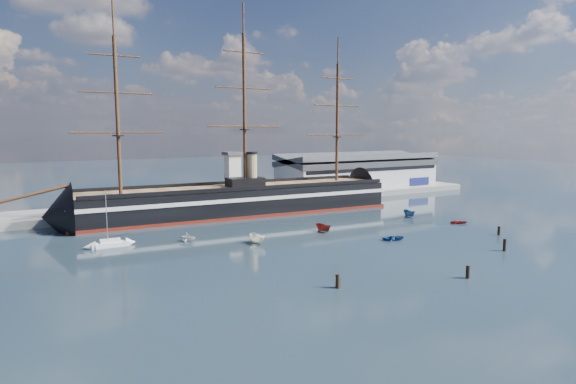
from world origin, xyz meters
TOP-DOWN VIEW (x-y plane):
  - ground at (0.00, 40.00)m, footprint 600.00×600.00m
  - quay at (10.00, 76.00)m, footprint 180.00×18.00m
  - warehouse at (58.00, 80.00)m, footprint 63.00×21.00m
  - quay_tower at (3.00, 73.00)m, footprint 5.00×5.00m
  - warship at (-2.76, 60.00)m, footprint 113.34×21.59m
  - sailboat at (-39.90, 38.42)m, footprint 7.35×2.52m
  - motorboat_a at (-12.91, 25.61)m, footprint 6.21×2.36m
  - motorboat_b at (13.90, 13.35)m, footprint 2.06×3.27m
  - motorboat_c at (5.84, 28.29)m, footprint 5.91×2.58m
  - motorboat_d at (-24.74, 35.13)m, footprint 6.00×5.76m
  - motorboat_e at (41.24, 18.80)m, footprint 2.44×2.61m
  - motorboat_f at (37.44, 32.38)m, footprint 5.98×3.15m
  - piling_near_left at (-15.68, -6.02)m, footprint 0.64×0.64m
  - piling_near_mid at (5.10, -12.84)m, footprint 0.64×0.64m
  - piling_near_right at (25.87, -4.83)m, footprint 0.64×0.64m
  - piling_far_right at (37.84, 4.96)m, footprint 0.64×0.64m

SIDE VIEW (x-z plane):
  - ground at x=0.00m, z-range 0.00..0.00m
  - quay at x=10.00m, z-range -1.00..1.00m
  - motorboat_a at x=-12.91m, z-range -1.24..1.24m
  - motorboat_b at x=13.90m, z-range -0.71..0.71m
  - motorboat_c at x=5.84m, z-range -1.15..1.15m
  - motorboat_d at x=-24.74m, z-range -1.06..1.06m
  - motorboat_e at x=41.24m, z-range -0.60..0.60m
  - motorboat_f at x=37.44m, z-range -1.14..1.14m
  - piling_near_left at x=-15.68m, z-range -1.42..1.42m
  - piling_near_mid at x=5.10m, z-range -1.40..1.40m
  - piling_near_right at x=25.87m, z-range -1.59..1.59m
  - piling_far_right at x=37.84m, z-range -1.35..1.35m
  - sailboat at x=-39.90m, z-range -5.06..6.54m
  - warship at x=-2.76m, z-range -22.93..31.01m
  - warehouse at x=58.00m, z-range 2.18..13.78m
  - quay_tower at x=3.00m, z-range 2.25..17.25m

